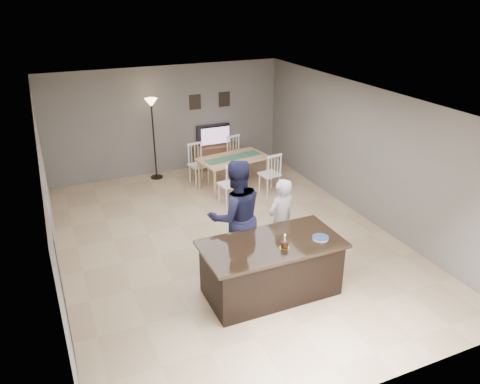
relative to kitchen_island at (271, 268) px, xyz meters
name	(u,v)px	position (x,y,z in m)	size (l,w,h in m)	color
floor	(228,240)	(0.00, 1.80, -0.45)	(8.00, 8.00, 0.00)	tan
room_shell	(227,157)	(0.00, 1.80, 1.22)	(8.00, 8.00, 8.00)	slate
kitchen_island	(271,268)	(0.00, 0.00, 0.00)	(2.15, 1.10, 0.90)	black
tv_console	(216,156)	(1.20, 5.57, -0.15)	(1.20, 0.40, 0.60)	brown
television	(214,135)	(1.20, 5.64, 0.41)	(0.91, 0.12, 0.53)	black
tv_screen_glow	(215,136)	(1.20, 5.56, 0.42)	(0.78, 0.78, 0.00)	orange
picture_frames	(210,101)	(1.15, 5.78, 1.30)	(1.10, 0.02, 0.38)	black
doorway	(62,288)	(-2.99, -0.50, 0.80)	(0.00, 2.10, 2.65)	black
woman	(280,221)	(0.57, 0.79, 0.32)	(0.56, 0.37, 1.54)	silver
man	(236,217)	(-0.22, 0.86, 0.53)	(0.96, 0.75, 1.97)	#181936
birthday_cake	(284,245)	(0.10, -0.21, 0.50)	(0.15, 0.15, 0.23)	gold
plate_stack	(320,238)	(0.73, -0.20, 0.47)	(0.25, 0.25, 0.04)	white
dining_table	(233,163)	(1.10, 4.12, 0.17)	(1.80, 2.03, 0.98)	tan
floor_lamp	(152,117)	(-0.44, 5.46, 1.11)	(0.30, 0.30, 2.01)	black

